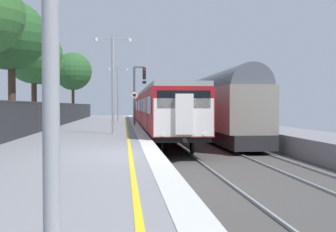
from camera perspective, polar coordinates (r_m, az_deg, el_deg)
The scene contains 10 objects.
ground at distance 13.95m, azimuth 7.40°, elevation -7.48°, with size 17.40×110.00×1.21m.
commuter_train_at_platform at distance 38.22m, azimuth -1.97°, elevation 0.97°, with size 2.83×39.54×3.81m.
freight_train_adjacent_track at distance 43.28m, azimuth 2.90°, elevation 1.46°, with size 2.60×44.12×4.75m.
signal_gantry at distance 36.68m, azimuth -4.10°, elevation 3.78°, with size 1.10×0.24×4.92m.
speed_limit_sign at distance 32.66m, azimuth -4.54°, elevation 1.65°, with size 0.59×0.08×2.65m.
platform_lamp_mid at distance 23.21m, azimuth -7.41°, elevation 5.32°, with size 2.00×0.20×5.28m.
platform_lamp_far at distance 42.78m, azimuth -6.73°, elevation 3.58°, with size 2.00×0.20×5.37m.
background_tree_left at distance 32.62m, azimuth -17.26°, elevation 7.48°, with size 4.19×4.16×7.30m.
background_tree_right at distance 26.82m, azimuth -20.50°, elevation 9.79°, with size 4.05×4.05×7.72m.
background_tree_back at distance 50.83m, azimuth -12.75°, elevation 5.75°, with size 4.37×4.37×7.73m.
Camera 1 is at (-0.54, -13.41, 1.54)m, focal length 45.41 mm.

